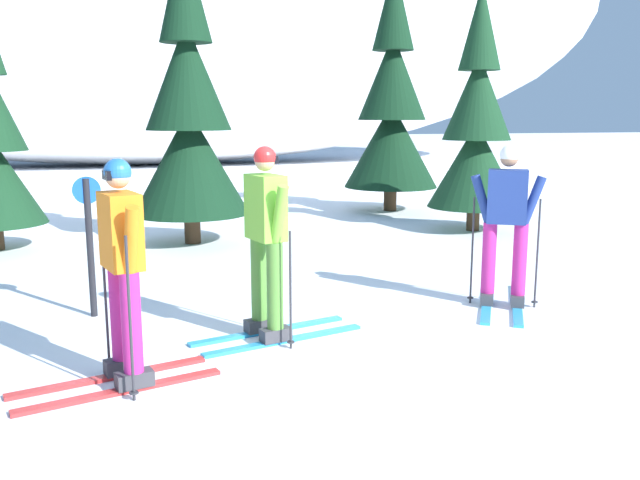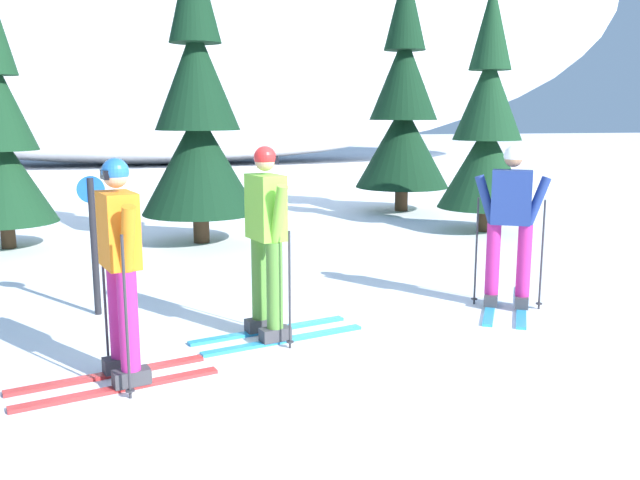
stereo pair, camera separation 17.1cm
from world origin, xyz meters
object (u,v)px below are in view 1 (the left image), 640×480
object	(u,v)px
pine_tree_far_right	(477,130)
skier_lime_jacket	(267,239)
skier_navy_jacket	(506,224)
pine_tree_center_right	(392,110)
skier_orange_jacket	(122,268)
trail_marker_post	(90,238)
pine_tree_center	(189,117)

from	to	relation	value
pine_tree_far_right	skier_lime_jacket	bearing A→B (deg)	-133.22
skier_navy_jacket	pine_tree_center_right	xyz separation A→B (m)	(1.47, 7.40, 1.25)
skier_orange_jacket	pine_tree_center_right	xyz separation A→B (m)	(5.44, 8.61, 1.24)
skier_lime_jacket	skier_orange_jacket	distance (m)	1.49
skier_navy_jacket	skier_orange_jacket	bearing A→B (deg)	-163.12
skier_orange_jacket	pine_tree_far_right	world-z (taller)	pine_tree_far_right
skier_lime_jacket	trail_marker_post	world-z (taller)	skier_lime_jacket
skier_lime_jacket	skier_navy_jacket	xyz separation A→B (m)	(2.70, 0.42, -0.03)
pine_tree_far_right	pine_tree_center	bearing A→B (deg)	179.26
skier_orange_jacket	pine_tree_far_right	xyz separation A→B (m)	(5.98, 5.79, 0.88)
skier_lime_jacket	pine_tree_center_right	world-z (taller)	pine_tree_center_right
pine_tree_center	pine_tree_center_right	size ratio (longest dim) A/B	0.94
pine_tree_center_right	pine_tree_far_right	bearing A→B (deg)	-79.12
skier_orange_jacket	pine_tree_center_right	world-z (taller)	pine_tree_center_right
skier_lime_jacket	skier_navy_jacket	size ratio (longest dim) A/B	1.02
skier_orange_jacket	pine_tree_center_right	bearing A→B (deg)	57.72
pine_tree_center_right	skier_navy_jacket	bearing A→B (deg)	-101.21
skier_navy_jacket	trail_marker_post	bearing A→B (deg)	169.88
skier_navy_jacket	pine_tree_center_right	world-z (taller)	pine_tree_center_right
pine_tree_far_right	trail_marker_post	distance (m)	7.47
skier_lime_jacket	pine_tree_center_right	bearing A→B (deg)	61.96
skier_lime_jacket	skier_orange_jacket	size ratio (longest dim) A/B	1.02
skier_orange_jacket	pine_tree_center	size ratio (longest dim) A/B	0.36
skier_navy_jacket	pine_tree_center_right	size ratio (longest dim) A/B	0.34
trail_marker_post	skier_lime_jacket	bearing A→B (deg)	-36.09
skier_navy_jacket	pine_tree_center	distance (m)	5.65
skier_orange_jacket	pine_tree_center_right	size ratio (longest dim) A/B	0.34
pine_tree_center	pine_tree_center_right	xyz separation A→B (m)	(4.48, 2.75, 0.14)
pine_tree_center	trail_marker_post	distance (m)	4.27
pine_tree_center	pine_tree_far_right	world-z (taller)	pine_tree_center
pine_tree_center	skier_navy_jacket	bearing A→B (deg)	-57.11
skier_lime_jacket	pine_tree_far_right	distance (m)	6.93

